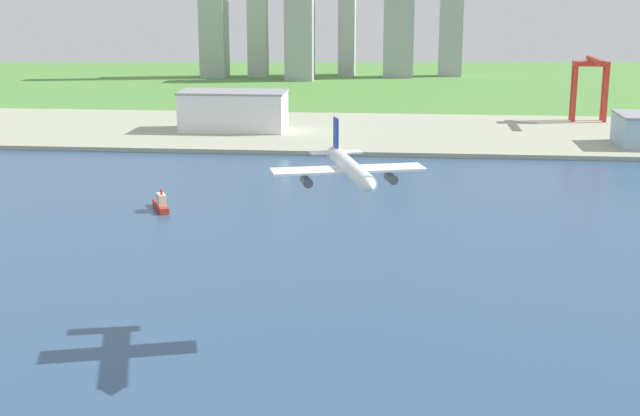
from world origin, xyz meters
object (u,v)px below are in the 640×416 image
airplane_landing (350,169)px  tugboat_small (161,204)px  warehouse_main (234,111)px  port_crane_red (591,76)px

airplane_landing → tugboat_small: airplane_landing is taller
airplane_landing → warehouse_main: size_ratio=0.67×
airplane_landing → warehouse_main: airplane_landing is taller
airplane_landing → port_crane_red: size_ratio=0.92×
port_crane_red → warehouse_main: (-209.93, -54.52, -16.60)m
port_crane_red → warehouse_main: port_crane_red is taller
tugboat_small → port_crane_red: port_crane_red is taller
tugboat_small → port_crane_red: (203.52, 234.03, 27.90)m
tugboat_small → warehouse_main: 179.98m
warehouse_main → airplane_landing: bearing=-74.0°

